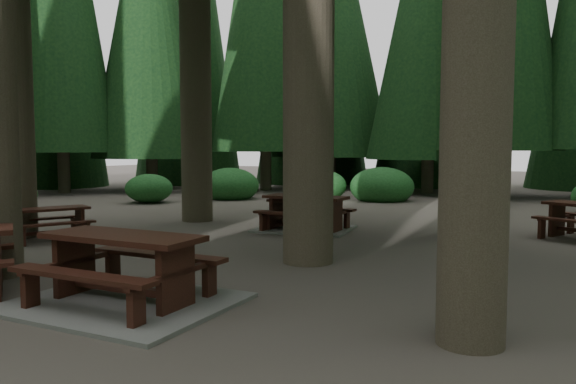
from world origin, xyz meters
The scene contains 6 objects.
ground centered at (0.00, 0.00, 0.00)m, with size 80.00×80.00×0.00m, color #524842.
picnic_table_a centered at (0.02, -3.18, 0.31)m, with size 2.69×2.27×0.87m.
picnic_table_b centered at (-4.96, -0.42, 0.44)m, with size 1.76×1.92×0.67m.
picnic_table_c centered at (-0.98, 3.43, 0.24)m, with size 2.38×2.08×0.72m.
picnic_table_f centered at (-0.85, 3.23, 0.54)m, with size 1.91×1.55×0.82m.
shrub_ring centered at (0.70, 0.75, 0.40)m, with size 23.86×24.64×1.49m.
Camera 1 is at (5.10, -8.04, 1.93)m, focal length 35.00 mm.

